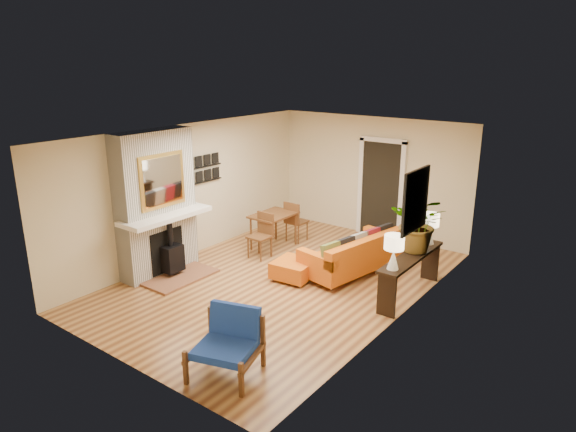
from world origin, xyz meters
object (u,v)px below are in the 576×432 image
lamp_far (430,225)px  lamp_near (394,248)px  ottoman (294,269)px  dining_table (276,221)px  houseplant (419,223)px  blue_chair (229,339)px  sofa (355,255)px  console_table (411,264)px

lamp_far → lamp_near: bearing=-90.0°
ottoman → dining_table: dining_table is taller
lamp_near → houseplant: size_ratio=0.56×
houseplant → lamp_near: bearing=-89.4°
blue_chair → dining_table: 4.40m
sofa → blue_chair: blue_chair is taller
sofa → dining_table: size_ratio=1.31×
ottoman → houseplant: bearing=23.0°
dining_table → lamp_near: (3.16, -1.18, 0.48)m
ottoman → blue_chair: 2.93m
blue_chair → houseplant: 3.76m
console_table → houseplant: 0.68m
dining_table → console_table: bearing=-8.6°
blue_chair → ottoman: bearing=110.2°
console_table → lamp_near: size_ratio=3.43×
sofa → lamp_far: size_ratio=3.95×
lamp_far → houseplant: size_ratio=0.56×
dining_table → houseplant: 3.22m
blue_chair → lamp_far: lamp_far is taller
dining_table → houseplant: houseplant is taller
blue_chair → console_table: bearing=74.3°
ottoman → console_table: 2.06m
sofa → lamp_near: size_ratio=3.95×
ottoman → dining_table: bearing=139.3°
houseplant → sofa: bearing=176.0°
sofa → lamp_far: bearing=16.7°
ottoman → blue_chair: bearing=-69.8°
lamp_near → lamp_far: size_ratio=1.00×
sofa → dining_table: 1.96m
console_table → lamp_near: 0.85m
dining_table → console_table: (3.16, -0.48, -0.00)m
sofa → ottoman: (-0.72, -0.90, -0.15)m
lamp_near → houseplant: bearing=90.6°
console_table → houseplant: size_ratio=1.91×
sofa → houseplant: bearing=-4.0°
houseplant → lamp_far: bearing=88.7°
lamp_near → dining_table: bearing=159.6°
blue_chair → houseplant: size_ratio=1.00×
blue_chair → lamp_far: bearing=76.9°
console_table → sofa: bearing=165.1°
sofa → lamp_near: 1.75m
sofa → ottoman: 1.16m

